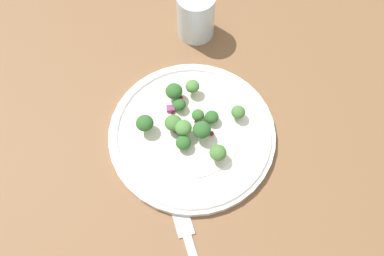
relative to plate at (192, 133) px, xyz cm
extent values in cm
cube|color=brown|center=(0.99, 1.31, -1.86)|extent=(180.00, 180.00, 2.00)
cylinder|color=white|center=(0.00, 0.00, -0.26)|extent=(26.06, 26.06, 1.20)
torus|color=white|center=(0.00, 0.00, 0.34)|extent=(24.97, 24.97, 1.00)
cylinder|color=white|center=(0.00, 0.00, 0.44)|extent=(15.11, 15.11, 0.20)
cylinder|color=#8EB77A|center=(4.94, 2.99, 1.29)|extent=(0.95, 0.95, 0.95)
ellipsoid|color=#477A38|center=(4.94, 2.99, 2.43)|extent=(2.54, 2.54, 1.90)
cylinder|color=#8EB77A|center=(-6.56, -1.74, 1.35)|extent=(1.02, 1.02, 1.02)
ellipsoid|color=#2D6028|center=(-6.56, -1.74, 2.58)|extent=(2.73, 2.73, 2.05)
cylinder|color=#8EB77A|center=(-2.16, 1.20, 0.81)|extent=(0.73, 0.73, 0.73)
ellipsoid|color=#386B2D|center=(-2.16, 1.20, 1.69)|extent=(1.95, 1.95, 1.46)
cylinder|color=#ADD18E|center=(-1.68, -6.97, 1.39)|extent=(1.02, 1.02, 1.02)
ellipsoid|color=#2D6028|center=(-1.68, -6.97, 2.61)|extent=(2.71, 2.71, 2.03)
cylinder|color=#8EB77A|center=(-1.40, 3.34, 0.78)|extent=(0.81, 0.81, 0.81)
ellipsoid|color=#2D6028|center=(-1.40, 3.34, 1.75)|extent=(2.17, 2.17, 1.63)
cylinder|color=#8EB77A|center=(-1.09, -2.69, 1.18)|extent=(1.00, 1.00, 1.00)
ellipsoid|color=#477A38|center=(-1.09, -2.69, 2.38)|extent=(2.67, 2.67, 2.00)
cylinder|color=#ADD18E|center=(-1.43, 7.54, 0.99)|extent=(0.83, 0.83, 0.83)
ellipsoid|color=#477A38|center=(-1.43, 7.54, 1.99)|extent=(2.21, 2.21, 1.66)
cylinder|color=#9EC684|center=(1.45, 1.13, 1.52)|extent=(1.04, 1.04, 1.04)
ellipsoid|color=#2D6028|center=(1.45, 1.13, 2.77)|extent=(2.78, 2.78, 2.08)
cylinder|color=#ADD18E|center=(-7.07, 1.67, 1.38)|extent=(0.85, 0.85, 0.85)
ellipsoid|color=#4C843D|center=(-7.07, 1.67, 2.40)|extent=(2.27, 2.27, 1.70)
cylinder|color=#8EB77A|center=(-4.43, -1.23, 0.88)|extent=(0.76, 0.76, 0.76)
ellipsoid|color=#2D6028|center=(-4.43, -1.23, 1.79)|extent=(2.03, 2.03, 1.53)
cylinder|color=#ADD18E|center=(2.18, -1.69, 0.79)|extent=(0.88, 0.88, 0.88)
ellipsoid|color=#2D6028|center=(2.18, -1.69, 1.84)|extent=(2.34, 2.34, 1.76)
cylinder|color=#8EB77A|center=(0.14, -1.36, 1.53)|extent=(0.96, 0.96, 0.96)
ellipsoid|color=#4C843D|center=(0.14, -1.36, 2.68)|extent=(2.56, 2.56, 1.92)
sphere|color=maroon|center=(-3.94, -2.53, 0.82)|extent=(0.79, 0.79, 0.79)
sphere|color=maroon|center=(0.57, 2.89, 0.96)|extent=(0.76, 0.76, 0.76)
sphere|color=maroon|center=(-5.91, -0.82, 1.30)|extent=(0.83, 0.83, 0.83)
cube|color=#843D75|center=(-0.53, -2.18, 0.89)|extent=(1.75, 1.75, 0.30)
cube|color=#843D75|center=(-4.49, -2.65, 0.95)|extent=(1.17, 1.42, 0.47)
cube|color=#934C84|center=(-1.05, 1.65, 0.77)|extent=(1.61, 1.43, 0.38)
cube|color=silver|center=(13.61, -3.63, -0.61)|extent=(3.87, 2.83, 0.50)
cylinder|color=silver|center=(-20.65, 4.32, 3.46)|extent=(6.58, 6.58, 8.64)
camera|label=1|loc=(27.78, -4.89, 57.21)|focal=38.19mm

